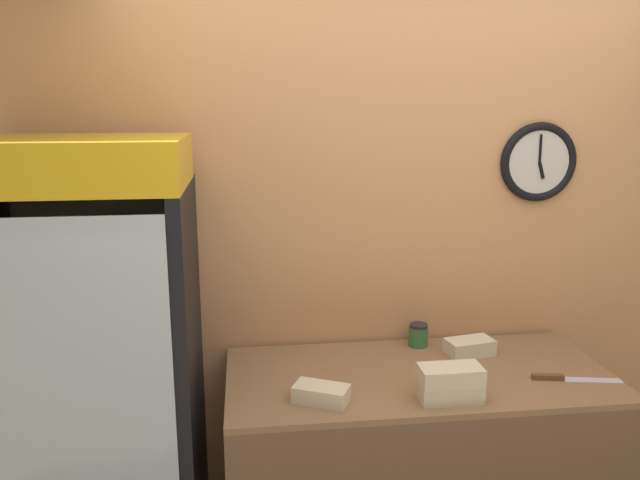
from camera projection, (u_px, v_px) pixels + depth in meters
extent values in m
cube|color=tan|center=(397.00, 242.00, 2.89)|extent=(5.20, 0.06, 2.70)
torus|color=black|center=(539.00, 162.00, 2.84)|extent=(0.36, 0.04, 0.36)
cylinder|color=silver|center=(539.00, 162.00, 2.84)|extent=(0.30, 0.01, 0.30)
cube|color=black|center=(541.00, 171.00, 2.84)|extent=(0.04, 0.01, 0.08)
cube|color=black|center=(540.00, 148.00, 2.82)|extent=(0.01, 0.01, 0.13)
cube|color=brown|center=(415.00, 470.00, 2.69)|extent=(1.59, 0.73, 0.86)
cube|color=#8E6642|center=(419.00, 375.00, 2.59)|extent=(1.59, 0.73, 0.02)
cube|color=black|center=(112.00, 365.00, 2.78)|extent=(0.79, 0.04, 1.68)
cube|color=black|center=(192.00, 392.00, 2.51)|extent=(0.05, 0.67, 1.68)
cube|color=white|center=(111.00, 367.00, 2.75)|extent=(0.69, 0.02, 1.58)
cube|color=silver|center=(74.00, 443.00, 2.14)|extent=(0.69, 0.01, 1.58)
cube|color=gold|center=(74.00, 163.00, 2.23)|extent=(0.79, 0.60, 0.18)
cube|color=silver|center=(98.00, 432.00, 2.48)|extent=(0.67, 0.55, 0.01)
cube|color=silver|center=(92.00, 362.00, 2.41)|extent=(0.67, 0.55, 0.01)
cube|color=silver|center=(85.00, 287.00, 2.35)|extent=(0.67, 0.55, 0.01)
cylinder|color=#5B2D19|center=(14.00, 288.00, 2.08)|extent=(0.06, 0.06, 0.14)
cylinder|color=#5B2D19|center=(11.00, 259.00, 2.06)|extent=(0.02, 0.02, 0.06)
cylinder|color=#B2231E|center=(120.00, 364.00, 2.19)|extent=(0.08, 0.08, 0.16)
cylinder|color=#B2231E|center=(118.00, 334.00, 2.17)|extent=(0.03, 0.03, 0.07)
cylinder|color=navy|center=(128.00, 282.00, 2.13)|extent=(0.06, 0.06, 0.16)
cylinder|color=navy|center=(126.00, 250.00, 2.10)|extent=(0.03, 0.03, 0.07)
cylinder|color=#2D6B38|center=(55.00, 364.00, 2.16)|extent=(0.07, 0.07, 0.18)
cylinder|color=#2D6B38|center=(51.00, 329.00, 2.13)|extent=(0.03, 0.03, 0.08)
cube|color=beige|center=(450.00, 392.00, 2.35)|extent=(0.24, 0.12, 0.07)
cube|color=beige|center=(451.00, 375.00, 2.33)|extent=(0.24, 0.12, 0.07)
cube|color=beige|center=(470.00, 347.00, 2.77)|extent=(0.22, 0.15, 0.07)
cube|color=beige|center=(321.00, 394.00, 2.33)|extent=(0.23, 0.18, 0.06)
cube|color=silver|center=(593.00, 380.00, 2.51)|extent=(0.23, 0.09, 0.00)
cube|color=brown|center=(548.00, 377.00, 2.52)|extent=(0.13, 0.05, 0.02)
cylinder|color=#336B38|center=(418.00, 336.00, 2.86)|extent=(0.09, 0.09, 0.09)
cylinder|color=#262628|center=(419.00, 326.00, 2.85)|extent=(0.08, 0.08, 0.01)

